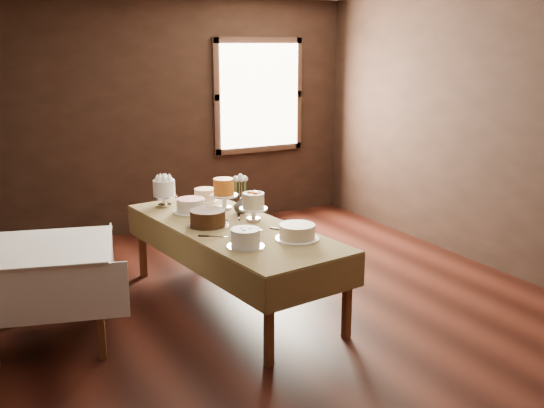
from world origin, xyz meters
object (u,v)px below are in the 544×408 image
Objects in this scene: cake_caramel at (224,195)px; cake_server_b at (288,231)px; cake_meringue at (164,194)px; cake_flowers at (253,208)px; cake_cream at (297,232)px; cake_server_c at (212,218)px; cake_lattice at (191,206)px; cake_server_a at (257,232)px; cake_server_e at (218,236)px; flower_vase at (241,205)px; cake_swirl at (246,239)px; cake_speckled at (205,195)px; display_table at (232,231)px; cake_server_d at (239,215)px; cake_chocolate at (208,218)px; side_table at (49,258)px.

cake_caramel is 1.26× the size of cake_server_b.
cake_meringue reaches higher than cake_flowers.
cake_cream reaches higher than cake_server_b.
cake_meringue is 1.22× the size of cake_server_c.
cake_meringue reaches higher than cake_lattice.
cake_server_a is at bearing -112.84° from cake_flowers.
cake_flowers is (0.40, -0.50, 0.05)m from cake_lattice.
flower_vase reaches higher than cake_server_e.
cake_meringue is at bearing -10.86° from cake_server_c.
cake_meringue is at bearing 111.84° from cake_lattice.
cake_swirl reaches higher than cake_server_a.
cake_speckled is 1.52m from cake_cream.
cake_flowers reaches higher than display_table.
cake_server_a is 1.00× the size of cake_server_e.
cake_swirl is 0.92m from cake_server_d.
cake_lattice reaches higher than cake_server_c.
cake_server_a is at bearing -71.63° from cake_meringue.
flower_vase is at bearing 66.46° from cake_swirl.
cake_server_d is (0.25, -0.02, 0.00)m from cake_server_c.
display_table is 10.14× the size of cake_server_e.
cake_server_b is (0.24, -0.10, 0.00)m from cake_server_a.
cake_cream reaches higher than cake_server_d.
cake_caramel is at bearing 95.46° from cake_server_e.
cake_meringue is 0.84m from cake_chocolate.
cake_lattice is 1.45× the size of cake_server_b.
cake_meringue is 1.22× the size of cake_server_a.
flower_vase is at bearing 10.78° from side_table.
cake_server_b is (0.22, -1.28, -0.06)m from cake_speckled.
cake_swirl is 2.07× the size of flower_vase.
cake_server_c is (-0.36, 0.89, -0.05)m from cake_cream.
cake_server_b is at bearing -80.32° from cake_speckled.
display_table is at bearing 78.86° from cake_server_e.
cake_flowers is (0.07, -0.48, -0.02)m from cake_caramel.
cake_server_b is at bearing 20.37° from cake_server_e.
cake_lattice is at bearing 176.83° from cake_caramel.
cake_server_c is (-0.06, 0.29, 0.06)m from display_table.
cake_caramel is 1.26× the size of cake_server_c.
cake_swirl is at bearing -156.53° from cake_server_a.
cake_cream is 1.60× the size of cake_server_d.
cake_server_a is at bearing 28.34° from cake_server_e.
cake_lattice is at bearing 90.02° from cake_swirl.
cake_speckled reaches higher than cake_lattice.
cake_server_b is 1.00× the size of cake_server_e.
cake_caramel is at bearing 95.96° from cake_cream.
cake_caramel reaches higher than cake_meringue.
cake_server_c is (-0.19, -0.62, -0.06)m from cake_speckled.
cake_lattice is 0.91× the size of cake_cream.
cake_server_a is 0.58m from cake_server_c.
display_table is 0.24m from cake_chocolate.
cake_server_e is at bearing -98.07° from cake_chocolate.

